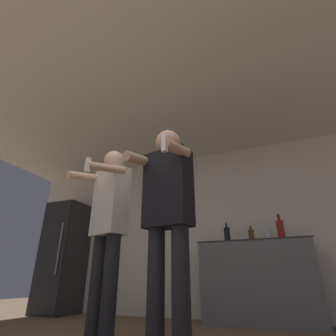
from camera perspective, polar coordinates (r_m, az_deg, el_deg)
The scene contains 10 objects.
wall_back at distance 4.33m, azimuth 8.89°, elevation -12.85°, with size 7.00×0.06×2.55m.
ceiling_slab at distance 3.44m, azimuth 1.07°, elevation 13.62°, with size 7.00×3.61×0.05m.
refrigerator at distance 5.20m, azimuth -21.80°, elevation -17.31°, with size 0.61×0.66×1.83m.
counter at distance 3.85m, azimuth 19.00°, elevation -22.32°, with size 1.43×0.59×1.00m.
bottle_green_wine at distance 3.89m, azimuth 12.75°, elevation -13.95°, with size 0.08×0.08×0.28m.
bottle_brown_liquor at distance 3.84m, azimuth 20.93°, elevation -13.29°, with size 0.09×0.09×0.24m.
bottle_dark_rum at distance 3.84m, azimuth 23.30°, elevation -12.16°, with size 0.09×0.09×0.34m.
bottle_short_whiskey at distance 3.85m, azimuth 17.68°, elevation -13.66°, with size 0.08×0.08×0.22m.
person_woman_foreground at distance 2.20m, azimuth -0.13°, elevation -9.12°, with size 0.54×0.53×1.80m.
person_man_side at distance 2.65m, azimuth -12.90°, elevation -11.34°, with size 0.53×0.61×1.79m.
Camera 1 is at (0.97, -1.03, 0.50)m, focal length 28.00 mm.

